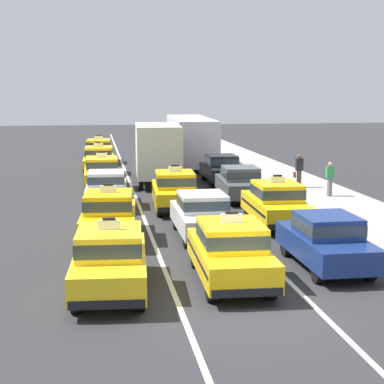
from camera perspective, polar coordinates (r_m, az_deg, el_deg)
ground_plane at (r=15.20m, az=5.23°, el=-10.60°), size 160.00×160.00×0.00m
lane_stripe_left_center at (r=34.30m, az=-5.48°, el=0.55°), size 0.14×80.00×0.01m
lane_stripe_center_right at (r=34.63m, az=-0.19°, el=0.67°), size 0.14×80.00×0.01m
sidewalk_curb at (r=31.20m, az=11.43°, el=-0.32°), size 4.00×90.00×0.15m
taxi_left_nearest at (r=16.38m, az=-7.38°, el=-5.95°), size 2.08×4.66×1.96m
taxi_left_second at (r=22.06m, az=-7.47°, el=-2.01°), size 2.10×4.67×1.96m
sedan_left_third at (r=28.27m, az=-7.68°, el=0.39°), size 1.92×4.36×1.58m
taxi_left_fourth at (r=33.39m, az=-8.08°, el=1.78°), size 1.82×4.56×1.96m
taxi_left_fifth at (r=39.59m, az=-8.38°, el=2.92°), size 1.94×4.61×1.96m
taxi_left_sixth at (r=45.33m, az=-8.35°, el=3.71°), size 2.08×4.66×1.96m
taxi_center_nearest at (r=17.07m, az=3.47°, el=-5.27°), size 1.95×4.61×1.96m
sedan_center_second at (r=22.16m, az=0.92°, el=-1.96°), size 1.78×4.31×1.58m
taxi_center_third at (r=27.29m, az=-1.54°, el=0.22°), size 2.03×4.64×1.96m
box_truck_center_fourth at (r=35.07m, az=-3.15°, el=3.69°), size 2.56×7.06×3.27m
sedan_right_nearest at (r=18.82m, az=11.95°, el=-4.18°), size 1.76×4.30×1.58m
taxi_right_second at (r=24.35m, az=7.56°, el=-0.96°), size 1.94×4.61×1.96m
sedan_right_third at (r=29.75m, az=4.33°, el=0.88°), size 1.98×4.39×1.58m
sedan_right_fourth at (r=35.05m, az=2.64°, el=2.16°), size 1.80×4.32×1.58m
bus_right_fifth at (r=43.82m, az=-0.13°, el=4.86°), size 3.03×11.31×3.22m
pedestrian_near_crosswalk at (r=33.08m, az=9.58°, el=1.90°), size 0.47×0.24×1.71m
pedestrian_mid_block at (r=30.61m, az=12.27°, el=1.16°), size 0.36×0.24×1.62m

